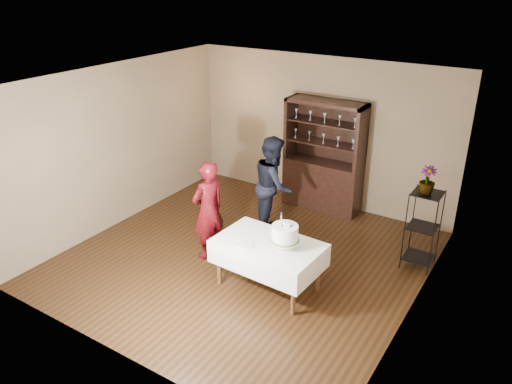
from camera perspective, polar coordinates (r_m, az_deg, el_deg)
floor at (r=7.69m, az=-1.27°, el=-7.53°), size 5.00×5.00×0.00m
ceiling at (r=6.68m, az=-1.48°, el=12.57°), size 5.00×5.00×0.00m
back_wall at (r=9.14m, az=7.43°, el=6.84°), size 5.00×0.02×2.70m
wall_left at (r=8.64m, az=-15.36°, el=5.14°), size 0.02×5.00×2.70m
wall_right at (r=6.17m, az=18.36°, el=-3.05°), size 0.02×5.00×2.70m
china_hutch at (r=9.07m, az=7.66°, el=2.11°), size 1.40×0.48×2.00m
plant_etagere at (r=7.57m, az=18.51°, el=-3.79°), size 0.42×0.42×1.20m
cake_table at (r=6.77m, az=1.43°, el=-7.02°), size 1.46×0.94×0.71m
woman at (r=7.43m, az=-5.47°, el=-2.08°), size 0.50×0.63×1.54m
man at (r=8.14m, az=2.03°, el=0.83°), size 0.92×0.99×1.64m
cake at (r=6.45m, az=3.32°, el=-4.85°), size 0.45×0.45×0.53m
plate_near at (r=6.61m, az=-1.23°, el=-6.06°), size 0.28×0.28×0.01m
plate_far at (r=6.90m, az=2.92°, el=-4.73°), size 0.20×0.20×0.01m
potted_plant at (r=7.26m, az=19.00°, el=1.31°), size 0.24×0.24×0.39m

